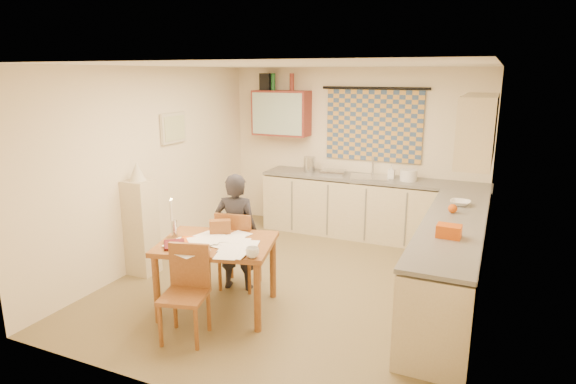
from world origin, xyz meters
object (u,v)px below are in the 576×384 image
at_px(counter_back, 371,208).
at_px(counter_right, 450,264).
at_px(shelf_stand, 141,227).
at_px(stove, 437,308).
at_px(chair_far, 240,263).
at_px(person, 236,232).
at_px(dining_table, 218,275).

bearing_deg(counter_back, counter_right, -53.48).
relative_size(counter_right, shelf_stand, 2.51).
distance_m(counter_back, stove, 3.14).
xyz_separation_m(counter_right, chair_far, (-2.26, -0.53, -0.17)).
xyz_separation_m(counter_right, person, (-2.26, -0.57, 0.22)).
relative_size(counter_back, person, 2.44).
height_order(stove, person, person).
bearing_deg(dining_table, stove, -13.18).
relative_size(counter_back, counter_right, 1.12).
bearing_deg(counter_right, dining_table, -153.20).
distance_m(chair_far, person, 0.39).
distance_m(counter_back, counter_right, 2.22).
bearing_deg(dining_table, chair_far, 82.67).
xyz_separation_m(counter_right, shelf_stand, (-3.54, -0.67, 0.14)).
xyz_separation_m(stove, dining_table, (-2.19, -0.04, -0.07)).
relative_size(stove, person, 0.67).
xyz_separation_m(counter_back, counter_right, (1.32, -1.79, -0.00)).
height_order(counter_back, dining_table, counter_back).
bearing_deg(shelf_stand, person, 4.48).
distance_m(dining_table, person, 0.61).
height_order(counter_back, stove, counter_back).
distance_m(stove, shelf_stand, 3.56).
height_order(counter_back, shelf_stand, shelf_stand).
bearing_deg(counter_back, dining_table, -106.62).
relative_size(chair_far, shelf_stand, 0.78).
distance_m(counter_right, chair_far, 2.32).
relative_size(dining_table, chair_far, 1.42).
distance_m(counter_back, person, 2.55).
bearing_deg(shelf_stand, dining_table, -17.69).
relative_size(dining_table, person, 0.97).
xyz_separation_m(counter_right, dining_table, (-2.19, -1.10, -0.07)).
distance_m(counter_right, stove, 1.06).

